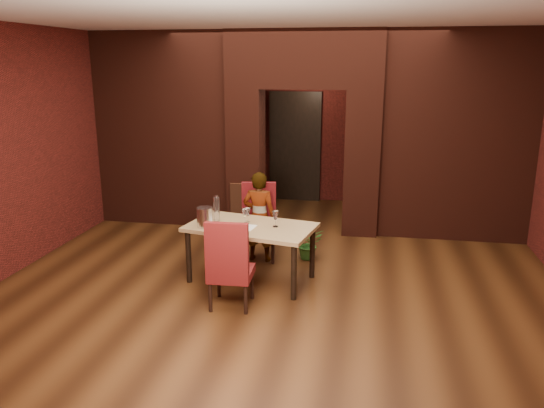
{
  "coord_description": "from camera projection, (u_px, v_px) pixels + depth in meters",
  "views": [
    {
      "loc": [
        1.05,
        -6.44,
        2.71
      ],
      "look_at": [
        -0.14,
        0.0,
        0.95
      ],
      "focal_mm": 35.0,
      "sensor_mm": 36.0,
      "label": 1
    }
  ],
  "objects": [
    {
      "name": "floor",
      "position": [
        283.0,
        274.0,
        7.01
      ],
      "size": [
        8.0,
        8.0,
        0.0
      ],
      "primitive_type": "plane",
      "color": "#482812",
      "rests_on": "ground"
    },
    {
      "name": "wine_bucket",
      "position": [
        205.0,
        217.0,
        6.54
      ],
      "size": [
        0.2,
        0.2,
        0.25
      ],
      "primitive_type": "cylinder",
      "color": "silver",
      "rests_on": "dining_table"
    },
    {
      "name": "rear_door_frame",
      "position": [
        295.0,
        148.0,
        10.51
      ],
      "size": [
        1.02,
        0.04,
        2.22
      ],
      "primitive_type": "cube",
      "color": "black",
      "rests_on": "ground"
    },
    {
      "name": "pillar_left",
      "position": [
        246.0,
        159.0,
        8.77
      ],
      "size": [
        0.55,
        0.55,
        2.3
      ],
      "primitive_type": "cube",
      "color": "maroon",
      "rests_on": "ground"
    },
    {
      "name": "wall_back",
      "position": [
        316.0,
        120.0,
        10.39
      ],
      "size": [
        7.0,
        0.04,
        3.2
      ],
      "primitive_type": "cube",
      "color": "maroon",
      "rests_on": "ground"
    },
    {
      "name": "wine_glass_c",
      "position": [
        276.0,
        219.0,
        6.55
      ],
      "size": [
        0.08,
        0.08,
        0.2
      ],
      "primitive_type": null,
      "color": "silver",
      "rests_on": "dining_table"
    },
    {
      "name": "water_bottle",
      "position": [
        217.0,
        208.0,
        6.78
      ],
      "size": [
        0.08,
        0.08,
        0.34
      ],
      "primitive_type": "cylinder",
      "color": "white",
      "rests_on": "dining_table"
    },
    {
      "name": "lintel",
      "position": [
        305.0,
        59.0,
        8.19
      ],
      "size": [
        2.45,
        0.55,
        0.9
      ],
      "primitive_type": "cube",
      "color": "maroon",
      "rests_on": "ground"
    },
    {
      "name": "wine_glass_b",
      "position": [
        248.0,
        215.0,
        6.74
      ],
      "size": [
        0.08,
        0.08,
        0.19
      ],
      "primitive_type": null,
      "color": "white",
      "rests_on": "dining_table"
    },
    {
      "name": "wing_wall_right",
      "position": [
        457.0,
        137.0,
        8.08
      ],
      "size": [
        2.28,
        0.35,
        3.2
      ],
      "primitive_type": "cube",
      "color": "maroon",
      "rests_on": "ground"
    },
    {
      "name": "chair_near",
      "position": [
        231.0,
        262.0,
        5.97
      ],
      "size": [
        0.5,
        0.5,
        1.05
      ],
      "primitive_type": "cube",
      "rotation": [
        0.0,
        0.0,
        3.18
      ],
      "color": "maroon",
      "rests_on": "ground"
    },
    {
      "name": "vent_panel",
      "position": [
        242.0,
        199.0,
        8.65
      ],
      "size": [
        0.4,
        0.03,
        0.5
      ],
      "primitive_type": "cube",
      "color": "#964C2B",
      "rests_on": "ground"
    },
    {
      "name": "pillar_right",
      "position": [
        362.0,
        163.0,
        8.44
      ],
      "size": [
        0.55,
        0.55,
        2.3
      ],
      "primitive_type": "cube",
      "color": "maroon",
      "rests_on": "ground"
    },
    {
      "name": "potted_plant",
      "position": [
        308.0,
        244.0,
        7.5
      ],
      "size": [
        0.52,
        0.5,
        0.44
      ],
      "primitive_type": "imported",
      "rotation": [
        0.0,
        0.0,
        0.59
      ],
      "color": "#2B6925",
      "rests_on": "ground"
    },
    {
      "name": "ceiling",
      "position": [
        284.0,
        18.0,
        6.18
      ],
      "size": [
        7.0,
        8.0,
        0.04
      ],
      "primitive_type": "cube",
      "color": "silver",
      "rests_on": "ground"
    },
    {
      "name": "dining_table",
      "position": [
        251.0,
        253.0,
        6.72
      ],
      "size": [
        1.7,
        1.16,
        0.73
      ],
      "primitive_type": "cube",
      "rotation": [
        0.0,
        0.0,
        -0.19
      ],
      "color": "#A38752",
      "rests_on": "ground"
    },
    {
      "name": "wing_wall_left",
      "position": [
        164.0,
        130.0,
        8.9
      ],
      "size": [
        2.28,
        0.35,
        3.2
      ],
      "primitive_type": "cube",
      "color": "maroon",
      "rests_on": "ground"
    },
    {
      "name": "chair_far",
      "position": [
        258.0,
        223.0,
        7.41
      ],
      "size": [
        0.56,
        0.56,
        1.07
      ],
      "primitive_type": "cube",
      "rotation": [
        0.0,
        0.0,
        0.17
      ],
      "color": "maroon",
      "rests_on": "ground"
    },
    {
      "name": "wall_front",
      "position": [
        161.0,
        279.0,
        2.79
      ],
      "size": [
        7.0,
        0.04,
        3.2
      ],
      "primitive_type": "cube",
      "color": "maroon",
      "rests_on": "ground"
    },
    {
      "name": "rear_door",
      "position": [
        295.0,
        148.0,
        10.55
      ],
      "size": [
        0.9,
        0.08,
        2.1
      ],
      "primitive_type": "cube",
      "color": "black",
      "rests_on": "ground"
    },
    {
      "name": "tasting_sheet",
      "position": [
        241.0,
        227.0,
        6.56
      ],
      "size": [
        0.37,
        0.29,
        0.0
      ],
      "primitive_type": "cube",
      "rotation": [
        0.0,
        0.0,
        -0.15
      ],
      "color": "white",
      "rests_on": "dining_table"
    },
    {
      "name": "wine_glass_a",
      "position": [
        245.0,
        216.0,
        6.68
      ],
      "size": [
        0.08,
        0.08,
        0.19
      ],
      "primitive_type": null,
      "color": "white",
      "rests_on": "dining_table"
    },
    {
      "name": "person_seated",
      "position": [
        259.0,
        217.0,
        7.34
      ],
      "size": [
        0.48,
        0.34,
        1.27
      ],
      "primitive_type": "imported",
      "rotation": [
        0.0,
        0.0,
        3.07
      ],
      "color": "white",
      "rests_on": "ground"
    },
    {
      "name": "wall_left",
      "position": [
        30.0,
        146.0,
        7.2
      ],
      "size": [
        0.04,
        8.0,
        3.2
      ],
      "primitive_type": "cube",
      "color": "maroon",
      "rests_on": "ground"
    }
  ]
}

